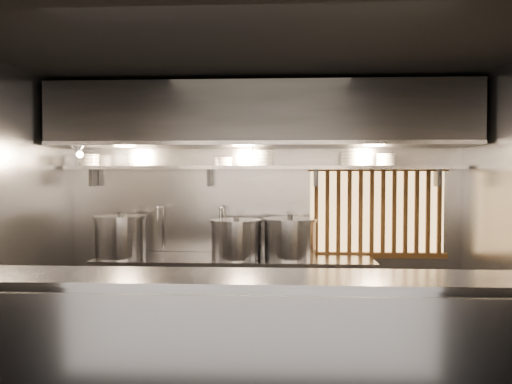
# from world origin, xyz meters

# --- Properties ---
(floor) EXTENTS (4.50, 4.50, 0.00)m
(floor) POSITION_xyz_m (0.00, 0.00, 0.00)
(floor) COLOR black
(floor) RESTS_ON ground
(ceiling) EXTENTS (4.50, 4.50, 0.00)m
(ceiling) POSITION_xyz_m (0.00, 0.00, 2.80)
(ceiling) COLOR black
(ceiling) RESTS_ON wall_back
(wall_back) EXTENTS (4.50, 0.00, 4.50)m
(wall_back) POSITION_xyz_m (0.00, 1.50, 1.40)
(wall_back) COLOR gray
(wall_back) RESTS_ON floor
(wall_left) EXTENTS (0.00, 3.00, 3.00)m
(wall_left) POSITION_xyz_m (-2.25, 0.00, 1.40)
(wall_left) COLOR gray
(wall_left) RESTS_ON floor
(serving_counter) EXTENTS (4.50, 0.56, 1.13)m
(serving_counter) POSITION_xyz_m (0.00, -0.96, 0.57)
(serving_counter) COLOR gray
(serving_counter) RESTS_ON floor
(cooking_bench) EXTENTS (3.00, 0.70, 0.90)m
(cooking_bench) POSITION_xyz_m (-0.30, 1.13, 0.45)
(cooking_bench) COLOR gray
(cooking_bench) RESTS_ON floor
(bowl_shelf) EXTENTS (4.40, 0.34, 0.04)m
(bowl_shelf) POSITION_xyz_m (0.00, 1.32, 1.88)
(bowl_shelf) COLOR gray
(bowl_shelf) RESTS_ON wall_back
(exhaust_hood) EXTENTS (4.40, 0.81, 0.65)m
(exhaust_hood) POSITION_xyz_m (0.00, 1.10, 2.42)
(exhaust_hood) COLOR #2D2D30
(exhaust_hood) RESTS_ON ceiling
(wood_screen) EXTENTS (1.56, 0.09, 1.04)m
(wood_screen) POSITION_xyz_m (1.30, 1.45, 1.38)
(wood_screen) COLOR #FFC372
(wood_screen) RESTS_ON wall_back
(faucet_left) EXTENTS (0.04, 0.30, 0.50)m
(faucet_left) POSITION_xyz_m (-1.15, 1.37, 1.31)
(faucet_left) COLOR silver
(faucet_left) RESTS_ON wall_back
(faucet_right) EXTENTS (0.04, 0.30, 0.50)m
(faucet_right) POSITION_xyz_m (-0.45, 1.37, 1.31)
(faucet_right) COLOR silver
(faucet_right) RESTS_ON wall_back
(heat_lamp) EXTENTS (0.25, 0.35, 0.20)m
(heat_lamp) POSITION_xyz_m (-1.90, 0.85, 2.07)
(heat_lamp) COLOR gray
(heat_lamp) RESTS_ON exhaust_hood
(pendant_bulb) EXTENTS (0.09, 0.09, 0.19)m
(pendant_bulb) POSITION_xyz_m (-0.10, 1.20, 1.96)
(pendant_bulb) COLOR #2D2D30
(pendant_bulb) RESTS_ON exhaust_hood
(stock_pot_left) EXTENTS (0.67, 0.67, 0.50)m
(stock_pot_left) POSITION_xyz_m (-1.54, 1.09, 1.13)
(stock_pot_left) COLOR gray
(stock_pot_left) RESTS_ON cooking_bench
(stock_pot_mid) EXTENTS (0.71, 0.71, 0.47)m
(stock_pot_mid) POSITION_xyz_m (0.31, 1.14, 1.12)
(stock_pot_mid) COLOR gray
(stock_pot_mid) RESTS_ON cooking_bench
(stock_pot_right) EXTENTS (0.69, 0.69, 0.46)m
(stock_pot_right) POSITION_xyz_m (-0.27, 1.11, 1.11)
(stock_pot_right) COLOR gray
(stock_pot_right) RESTS_ON cooking_bench
(bowl_stack_0) EXTENTS (0.24, 0.24, 0.13)m
(bowl_stack_0) POSITION_xyz_m (-1.97, 1.32, 1.97)
(bowl_stack_0) COLOR silver
(bowl_stack_0) RESTS_ON bowl_shelf
(bowl_stack_1) EXTENTS (0.22, 0.22, 0.09)m
(bowl_stack_1) POSITION_xyz_m (-0.43, 1.32, 1.95)
(bowl_stack_1) COLOR silver
(bowl_stack_1) RESTS_ON bowl_shelf
(bowl_stack_2) EXTENTS (0.21, 0.21, 0.17)m
(bowl_stack_2) POSITION_xyz_m (0.03, 1.32, 1.98)
(bowl_stack_2) COLOR silver
(bowl_stack_2) RESTS_ON bowl_shelf
(bowl_stack_3) EXTENTS (0.22, 0.22, 0.17)m
(bowl_stack_3) POSITION_xyz_m (0.98, 1.32, 1.98)
(bowl_stack_3) COLOR silver
(bowl_stack_3) RESTS_ON bowl_shelf
(bowl_stack_4) EXTENTS (0.21, 0.21, 0.13)m
(bowl_stack_4) POSITION_xyz_m (1.36, 1.32, 1.97)
(bowl_stack_4) COLOR silver
(bowl_stack_4) RESTS_ON bowl_shelf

